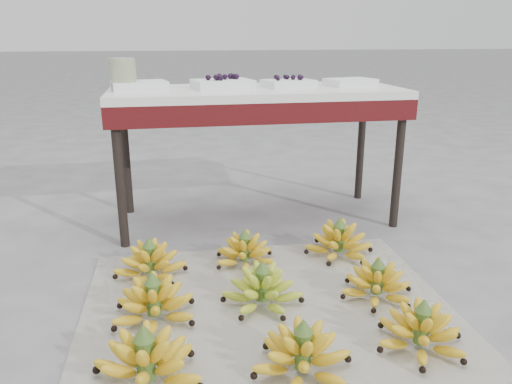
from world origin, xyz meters
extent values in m
plane|color=#5F5F61|center=(0.00, 0.00, 0.00)|extent=(60.00, 60.00, 0.00)
cube|color=white|center=(-0.11, 0.07, 0.00)|extent=(1.28, 1.08, 0.01)
ellipsoid|color=gold|center=(-0.51, -0.24, 0.05)|extent=(0.40, 0.40, 0.09)
ellipsoid|color=gold|center=(-0.51, -0.24, 0.09)|extent=(0.28, 0.28, 0.07)
ellipsoid|color=gold|center=(-0.51, -0.24, 0.13)|extent=(0.19, 0.19, 0.06)
cylinder|color=#416224|center=(-0.51, -0.24, 0.09)|extent=(0.05, 0.05, 0.12)
cone|color=#416224|center=(-0.51, -0.24, 0.17)|extent=(0.06, 0.06, 0.05)
ellipsoid|color=gold|center=(-0.09, -0.27, 0.05)|extent=(0.29, 0.29, 0.08)
ellipsoid|color=gold|center=(-0.09, -0.27, 0.08)|extent=(0.20, 0.20, 0.06)
ellipsoid|color=gold|center=(-0.09, -0.27, 0.12)|extent=(0.13, 0.13, 0.05)
cylinder|color=#416224|center=(-0.09, -0.27, 0.08)|extent=(0.05, 0.05, 0.11)
cone|color=#416224|center=(-0.09, -0.27, 0.16)|extent=(0.05, 0.05, 0.04)
ellipsoid|color=gold|center=(0.28, -0.22, 0.05)|extent=(0.27, 0.27, 0.08)
ellipsoid|color=gold|center=(0.28, -0.22, 0.08)|extent=(0.19, 0.19, 0.06)
ellipsoid|color=gold|center=(0.28, -0.22, 0.11)|extent=(0.12, 0.12, 0.05)
cylinder|color=#416224|center=(0.28, -0.22, 0.08)|extent=(0.04, 0.04, 0.11)
cone|color=#416224|center=(0.28, -0.22, 0.15)|extent=(0.05, 0.05, 0.04)
ellipsoid|color=gold|center=(-0.49, 0.08, 0.05)|extent=(0.33, 0.33, 0.08)
ellipsoid|color=gold|center=(-0.49, 0.08, 0.08)|extent=(0.23, 0.23, 0.06)
ellipsoid|color=gold|center=(-0.49, 0.08, 0.12)|extent=(0.15, 0.15, 0.05)
cylinder|color=#416224|center=(-0.49, 0.08, 0.08)|extent=(0.05, 0.05, 0.12)
cone|color=#416224|center=(-0.49, 0.08, 0.16)|extent=(0.05, 0.05, 0.04)
ellipsoid|color=#73AA28|center=(-0.13, 0.11, 0.05)|extent=(0.35, 0.35, 0.08)
ellipsoid|color=#73AA28|center=(-0.13, 0.11, 0.08)|extent=(0.25, 0.25, 0.06)
ellipsoid|color=#73AA28|center=(-0.13, 0.11, 0.12)|extent=(0.16, 0.16, 0.05)
cylinder|color=#416224|center=(-0.13, 0.11, 0.08)|extent=(0.04, 0.04, 0.11)
cone|color=#416224|center=(-0.13, 0.11, 0.15)|extent=(0.05, 0.05, 0.04)
ellipsoid|color=gold|center=(0.28, 0.08, 0.04)|extent=(0.30, 0.30, 0.08)
ellipsoid|color=gold|center=(0.28, 0.08, 0.08)|extent=(0.21, 0.21, 0.06)
ellipsoid|color=gold|center=(0.28, 0.08, 0.11)|extent=(0.14, 0.14, 0.05)
cylinder|color=#416224|center=(0.28, 0.08, 0.08)|extent=(0.04, 0.04, 0.11)
cone|color=#416224|center=(0.28, 0.08, 0.14)|extent=(0.05, 0.05, 0.04)
ellipsoid|color=gold|center=(-0.51, 0.40, 0.05)|extent=(0.28, 0.28, 0.08)
ellipsoid|color=gold|center=(-0.51, 0.40, 0.08)|extent=(0.19, 0.19, 0.06)
ellipsoid|color=gold|center=(-0.51, 0.40, 0.11)|extent=(0.13, 0.13, 0.05)
cylinder|color=#416224|center=(-0.51, 0.40, 0.08)|extent=(0.04, 0.04, 0.11)
cone|color=#416224|center=(-0.51, 0.40, 0.15)|extent=(0.05, 0.05, 0.04)
ellipsoid|color=gold|center=(-0.13, 0.44, 0.04)|extent=(0.26, 0.26, 0.07)
ellipsoid|color=gold|center=(-0.13, 0.44, 0.08)|extent=(0.18, 0.18, 0.06)
ellipsoid|color=gold|center=(-0.13, 0.44, 0.11)|extent=(0.12, 0.12, 0.05)
cylinder|color=#416224|center=(-0.13, 0.44, 0.08)|extent=(0.04, 0.04, 0.10)
cone|color=#416224|center=(-0.13, 0.44, 0.14)|extent=(0.05, 0.05, 0.04)
ellipsoid|color=gold|center=(0.27, 0.45, 0.05)|extent=(0.37, 0.37, 0.08)
ellipsoid|color=gold|center=(0.27, 0.45, 0.08)|extent=(0.26, 0.26, 0.06)
ellipsoid|color=gold|center=(0.27, 0.45, 0.12)|extent=(0.17, 0.17, 0.05)
cylinder|color=#416224|center=(0.27, 0.45, 0.08)|extent=(0.05, 0.05, 0.11)
cone|color=#416224|center=(0.27, 0.45, 0.16)|extent=(0.05, 0.05, 0.04)
cylinder|color=black|center=(-0.62, 0.73, 0.31)|extent=(0.04, 0.04, 0.62)
cylinder|color=black|center=(0.66, 0.73, 0.31)|extent=(0.04, 0.04, 0.62)
cylinder|color=black|center=(-0.62, 1.19, 0.31)|extent=(0.04, 0.04, 0.62)
cylinder|color=black|center=(0.66, 1.19, 0.31)|extent=(0.04, 0.04, 0.62)
cube|color=#500F0F|center=(0.02, 0.96, 0.58)|extent=(1.37, 0.55, 0.09)
cube|color=white|center=(0.02, 0.96, 0.64)|extent=(1.37, 0.55, 0.04)
cube|color=silver|center=(-0.52, 0.99, 0.68)|extent=(0.27, 0.21, 0.04)
cube|color=silver|center=(-0.15, 0.95, 0.68)|extent=(0.29, 0.23, 0.04)
sphere|color=black|center=(-0.08, 0.96, 0.71)|extent=(0.03, 0.03, 0.03)
sphere|color=black|center=(-0.15, 1.00, 0.71)|extent=(0.03, 0.03, 0.03)
sphere|color=black|center=(-0.09, 0.98, 0.71)|extent=(0.03, 0.03, 0.03)
sphere|color=black|center=(-0.14, 0.95, 0.71)|extent=(0.03, 0.03, 0.03)
sphere|color=black|center=(-0.11, 0.98, 0.71)|extent=(0.03, 0.03, 0.03)
sphere|color=black|center=(-0.18, 0.94, 0.71)|extent=(0.03, 0.03, 0.03)
sphere|color=black|center=(-0.18, 0.91, 0.71)|extent=(0.03, 0.03, 0.03)
sphere|color=black|center=(-0.22, 0.93, 0.71)|extent=(0.03, 0.03, 0.03)
sphere|color=black|center=(-0.10, 1.01, 0.71)|extent=(0.03, 0.03, 0.03)
sphere|color=black|center=(-0.16, 0.90, 0.71)|extent=(0.03, 0.03, 0.03)
cube|color=silver|center=(0.17, 0.96, 0.68)|extent=(0.26, 0.22, 0.04)
sphere|color=black|center=(0.17, 0.98, 0.71)|extent=(0.02, 0.02, 0.02)
sphere|color=black|center=(0.24, 1.00, 0.71)|extent=(0.02, 0.02, 0.02)
sphere|color=black|center=(0.22, 0.93, 0.71)|extent=(0.02, 0.02, 0.02)
sphere|color=black|center=(0.22, 0.93, 0.71)|extent=(0.02, 0.02, 0.02)
sphere|color=black|center=(0.11, 0.91, 0.71)|extent=(0.02, 0.02, 0.02)
sphere|color=black|center=(0.20, 0.99, 0.71)|extent=(0.02, 0.02, 0.02)
sphere|color=black|center=(0.17, 1.00, 0.71)|extent=(0.02, 0.02, 0.02)
sphere|color=black|center=(0.12, 1.00, 0.71)|extent=(0.02, 0.02, 0.02)
sphere|color=black|center=(0.23, 0.95, 0.71)|extent=(0.02, 0.02, 0.02)
sphere|color=black|center=(0.19, 0.95, 0.71)|extent=(0.02, 0.02, 0.02)
sphere|color=black|center=(0.12, 0.98, 0.71)|extent=(0.02, 0.02, 0.02)
cube|color=silver|center=(0.49, 0.97, 0.68)|extent=(0.25, 0.20, 0.04)
cylinder|color=beige|center=(-0.59, 0.96, 0.73)|extent=(0.14, 0.14, 0.14)
camera|label=1|loc=(-0.44, -1.39, 0.90)|focal=35.00mm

